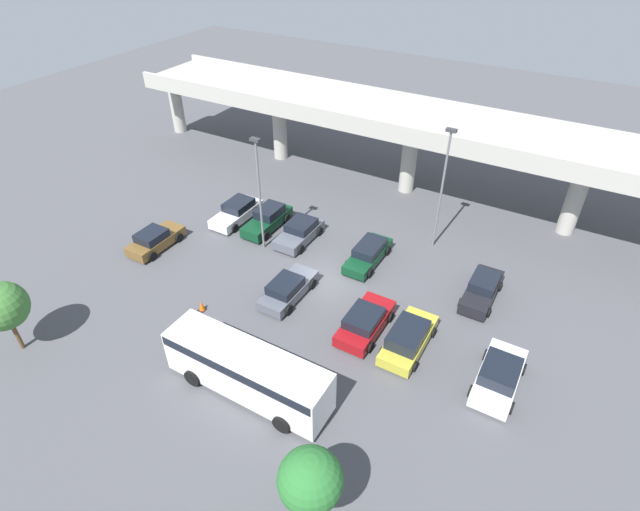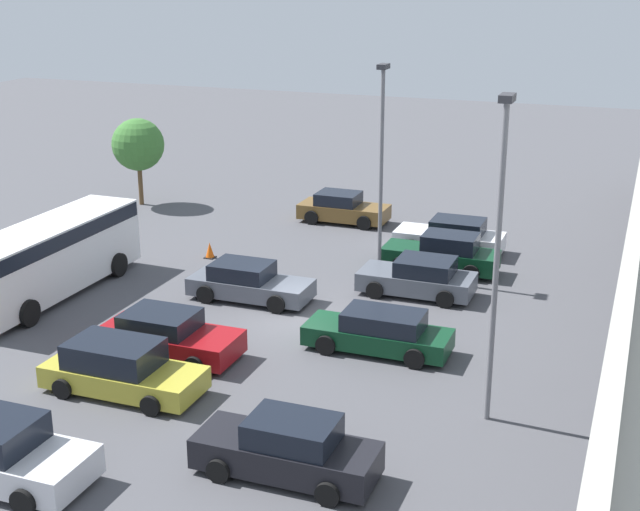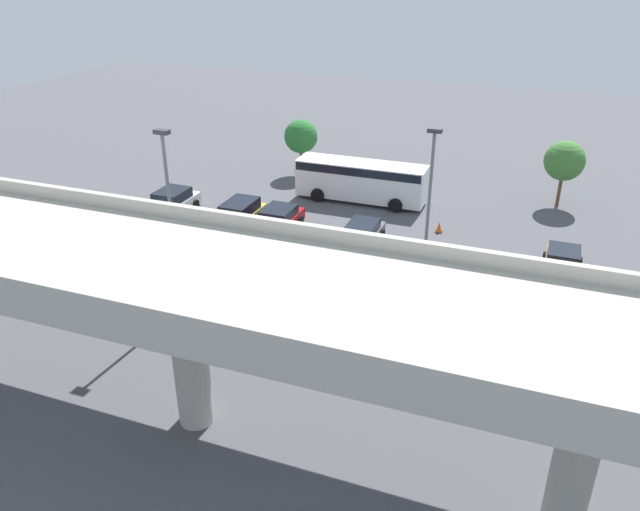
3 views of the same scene
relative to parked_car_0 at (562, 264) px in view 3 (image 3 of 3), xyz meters
The scene contains 18 objects.
ground_plane 12.99m from the parked_car_0, 12.35° to the left, with size 112.87×112.87×0.00m, color #4C4C51.
highway_overpass 22.14m from the parked_car_0, 53.94° to the left, with size 53.97×7.21×7.23m.
parked_car_0 is the anchor object (origin of this frame).
parked_car_1 6.75m from the parked_car_0, 65.37° to the left, with size 2.13×4.77×1.52m.
parked_car_2 8.51m from the parked_car_0, 48.78° to the left, with size 1.98×4.78×1.64m.
parked_car_3 10.64m from the parked_car_0, 35.50° to the left, with size 2.20×4.42×1.48m.
parked_car_4 11.47m from the parked_car_0, ahead, with size 2.09×4.69×1.45m.
parked_car_5 15.64m from the parked_car_0, 23.85° to the left, with size 1.99×4.84×1.42m.
parked_car_6 17.12m from the parked_car_0, ahead, with size 2.25×4.66×1.51m.
parked_car_7 19.86m from the parked_car_0, ahead, with size 2.19×4.83×1.59m.
parked_car_8 23.26m from the parked_car_0, 16.02° to the left, with size 1.98×4.64×1.59m.
parked_car_9 25.06m from the parked_car_0, ahead, with size 2.26×4.67×1.65m.
shuttle_bus 15.52m from the parked_car_0, 27.24° to the right, with size 9.19×2.63×2.84m.
lamp_post_near_aisle 9.04m from the parked_car_0, 30.37° to the left, with size 0.70×0.35×8.58m.
lamp_post_mid_lot 21.05m from the parked_car_0, 30.84° to the left, with size 0.70×0.35×9.12m.
tree_front_left 11.51m from the parked_car_0, 87.26° to the right, with size 2.75×2.75×4.61m.
tree_front_right 23.10m from the parked_car_0, 29.25° to the right, with size 2.63×2.63×4.39m.
traffic_cone 8.24m from the parked_car_0, 25.40° to the right, with size 0.44×0.44×0.70m.
Camera 3 is at (-10.99, 30.43, 16.08)m, focal length 35.00 mm.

